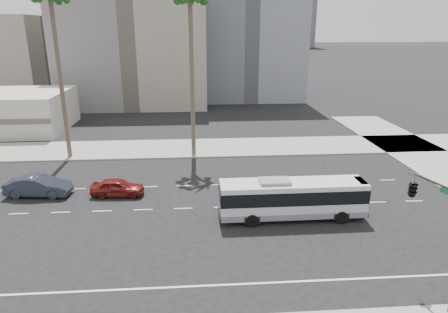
{
  "coord_description": "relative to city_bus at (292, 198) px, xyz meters",
  "views": [
    {
      "loc": [
        -1.97,
        -27.2,
        12.94
      ],
      "look_at": [
        0.35,
        4.0,
        2.74
      ],
      "focal_mm": 31.76,
      "sensor_mm": 36.0,
      "label": 1
    }
  ],
  "objects": [
    {
      "name": "car_a",
      "position": [
        -13.06,
        4.89,
        -0.83
      ],
      "size": [
        1.97,
        4.32,
        1.44
      ],
      "primitive_type": "imported",
      "rotation": [
        0.0,
        0.0,
        1.51
      ],
      "color": "maroon",
      "rests_on": "ground"
    },
    {
      "name": "palm_near",
      "position": [
        -6.92,
        15.12,
        13.89
      ],
      "size": [
        5.06,
        5.06,
        17.04
      ],
      "rotation": [
        0.0,
        0.0,
        -0.35
      ],
      "color": "brown",
      "rests_on": "ground"
    },
    {
      "name": "ground",
      "position": [
        -4.73,
        2.06,
        -1.55
      ],
      "size": [
        700.0,
        700.0,
        0.0
      ],
      "primitive_type": "plane",
      "color": "black",
      "rests_on": "ground"
    },
    {
      "name": "car_b",
      "position": [
        -19.39,
        5.37,
        -0.71
      ],
      "size": [
        2.23,
        5.22,
        1.67
      ],
      "primitive_type": "imported",
      "rotation": [
        0.0,
        0.0,
        1.48
      ],
      "color": "#272C39",
      "rests_on": "ground"
    },
    {
      "name": "traffic_signal",
      "position": [
        4.33,
        -7.67,
        3.51
      ],
      "size": [
        2.82,
        3.86,
        6.06
      ],
      "rotation": [
        0.0,
        0.0,
        0.27
      ],
      "color": "#262628",
      "rests_on": "ground"
    },
    {
      "name": "midrise_gray_center",
      "position": [
        3.27,
        54.06,
        11.45
      ],
      "size": [
        20.0,
        20.0,
        26.0
      ],
      "primitive_type": "cube",
      "color": "slate",
      "rests_on": "ground"
    },
    {
      "name": "midrise_beige_west",
      "position": [
        -16.73,
        47.06,
        7.45
      ],
      "size": [
        24.0,
        18.0,
        18.0
      ],
      "primitive_type": "cube",
      "color": "gray",
      "rests_on": "ground"
    },
    {
      "name": "highrise_far",
      "position": [
        65.27,
        262.06,
        28.45
      ],
      "size": [
        22.0,
        22.0,
        60.0
      ],
      "primitive_type": "cube",
      "color": "#4F5359",
      "rests_on": "ground"
    },
    {
      "name": "sidewalk_north",
      "position": [
        -4.73,
        17.56,
        -1.47
      ],
      "size": [
        120.0,
        7.0,
        0.15
      ],
      "primitive_type": "cube",
      "color": "gray",
      "rests_on": "ground"
    },
    {
      "name": "city_bus",
      "position": [
        0.0,
        0.0,
        0.0
      ],
      "size": [
        10.27,
        2.51,
        2.94
      ],
      "rotation": [
        0.0,
        0.0,
        0.0
      ],
      "color": "silver",
      "rests_on": "ground"
    }
  ]
}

